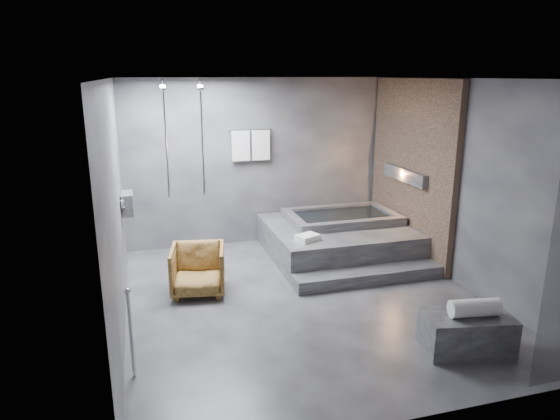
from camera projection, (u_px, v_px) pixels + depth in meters
name	position (u px, v px, depth m)	size (l,w,h in m)	color
room	(329.00, 164.00, 6.42)	(5.00, 5.04, 2.82)	#2C2C2E
tub_deck	(337.00, 240.00, 8.10)	(2.20, 2.00, 0.50)	#313133
tub_step	(369.00, 276.00, 7.05)	(2.20, 0.36, 0.18)	#313133
concrete_bench	(467.00, 333.00, 5.28)	(0.91, 0.50, 0.41)	#2F2F31
driftwood_chair	(198.00, 270.00, 6.66)	(0.70, 0.72, 0.65)	#4D3213
rolled_towel	(475.00, 308.00, 5.18)	(0.19, 0.19, 0.52)	white
deck_towel	(308.00, 238.00, 7.28)	(0.32, 0.24, 0.09)	white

